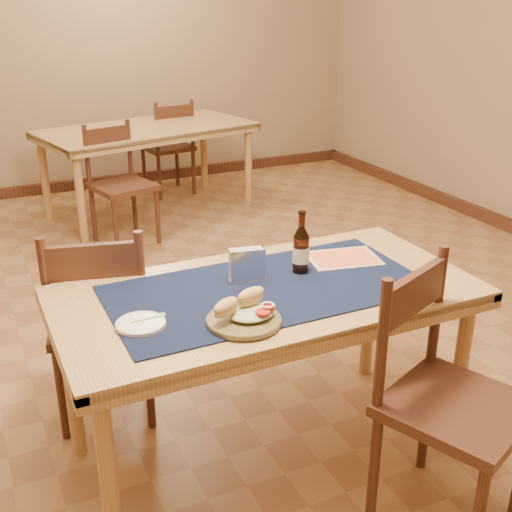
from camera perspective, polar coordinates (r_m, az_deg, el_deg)
name	(u,v)px	position (r m, az deg, el deg)	size (l,w,h in m)	color
room	(189,89)	(2.98, -5.98, 14.59)	(6.04, 7.04, 2.84)	#976C42
main_table	(267,309)	(2.48, 0.99, -4.69)	(1.60, 0.80, 0.75)	tan
placemat	(267,289)	(2.45, 1.01, -2.91)	(1.20, 0.60, 0.01)	#0E1535
baseboard	(199,350)	(3.43, -5.08, -8.37)	(6.00, 7.00, 0.10)	#432418
back_table	(148,136)	(5.60, -9.60, 10.44)	(1.90, 1.24, 0.75)	tan
chair_main_far	(101,319)	(2.87, -13.64, -5.50)	(0.52, 0.52, 0.93)	#432418
chair_main_near	(446,397)	(2.36, 16.51, -11.90)	(0.58, 0.58, 0.97)	#432418
chair_back_near	(120,182)	(4.98, -11.99, 6.42)	(0.51, 0.51, 0.90)	#432418
chair_back_far	(169,146)	(6.15, -7.73, 9.69)	(0.46, 0.46, 0.90)	#432418
sandwich_plate	(245,315)	(2.19, -1.02, -5.22)	(0.26, 0.26, 0.10)	brown
side_plate	(141,323)	(2.21, -10.22, -5.92)	(0.17, 0.17, 0.01)	silver
fork	(151,317)	(2.23, -9.29, -5.40)	(0.12, 0.02, 0.00)	#8FC56C
beer_bottle	(301,250)	(2.55, 4.02, 0.55)	(0.07, 0.07, 0.25)	#401B0B
napkin_holder	(247,266)	(2.49, -0.79, -0.85)	(0.16, 0.08, 0.13)	silver
menu_card	(343,258)	(2.73, 7.76, -0.18)	(0.33, 0.27, 0.01)	beige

